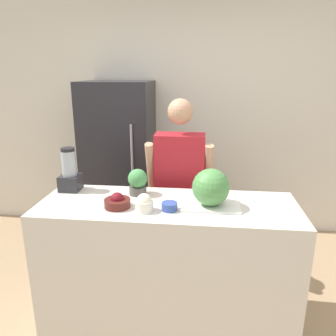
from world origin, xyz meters
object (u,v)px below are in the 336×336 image
Objects in this scene: person at (179,191)px; blender at (70,173)px; bowl_cream at (144,203)px; refrigerator at (120,163)px; potted_plant at (138,182)px; watermelon at (211,187)px; bowl_small_blue at (169,206)px; bowl_cherries at (117,202)px.

blender is (-0.82, -0.39, 0.26)m from person.
person reaches higher than bowl_cream.
refrigerator is at bearing 84.52° from blender.
potted_plant is (-0.28, -0.42, 0.22)m from person.
bowl_small_blue is (-0.27, -0.09, -0.11)m from watermelon.
person reaches higher than blender.
bowl_small_blue is at bearing -161.54° from watermelon.
refrigerator is 1.52m from bowl_cream.
potted_plant is at bearing -3.43° from blender.
refrigerator is at bearing 110.57° from bowl_cream.
watermelon is (0.25, -0.60, 0.26)m from person.
bowl_small_blue is at bearing -1.72° from bowl_cherries.
bowl_small_blue is (0.36, -0.01, -0.01)m from bowl_cherries.
potted_plant is at bearing 135.01° from bowl_small_blue.
person is at bearing 75.95° from bowl_cream.
bowl_cherries is 0.36m from bowl_small_blue.
bowl_small_blue is at bearing 10.86° from bowl_cream.
bowl_small_blue is at bearing -20.40° from blender.
blender reaches higher than bowl_cream.
bowl_cherries is (0.34, -1.38, 0.12)m from refrigerator.
potted_plant is (-0.27, 0.27, 0.07)m from bowl_small_blue.
potted_plant is at bearing 108.91° from bowl_cream.
bowl_cream is 0.17m from bowl_small_blue.
blender is (-1.07, 0.21, -0.00)m from watermelon.
watermelon is 1.44× the size of bowl_cherries.
refrigerator is 1.22m from potted_plant.
refrigerator is 1.00m from person.
bowl_small_blue is at bearing -44.99° from potted_plant.
person is 6.42× the size of watermelon.
bowl_small_blue is (0.70, -1.39, 0.11)m from refrigerator.
person reaches higher than bowl_cherries.
blender is at bearing 147.16° from bowl_cherries.
watermelon is 1.09m from blender.
person is at bearing 88.72° from bowl_small_blue.
potted_plant is (0.43, -1.12, 0.18)m from refrigerator.
refrigerator is 16.44× the size of bowl_small_blue.
bowl_cream is 0.32m from potted_plant.
blender is 1.71× the size of potted_plant.
person is at bearing 61.17° from bowl_cherries.
bowl_cream is (-0.43, -0.12, -0.09)m from watermelon.
bowl_cream reaches higher than bowl_cherries.
potted_plant is (-0.10, 0.30, 0.05)m from bowl_cream.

